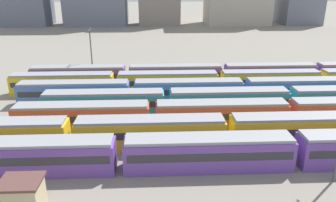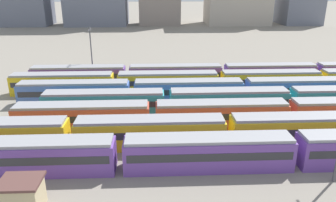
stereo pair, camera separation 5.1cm
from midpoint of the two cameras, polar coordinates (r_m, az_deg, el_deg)
The scene contains 9 objects.
ground_plane at distance 50.24m, azimuth -11.48°, elevation -2.36°, with size 600.00×600.00×0.00m, color gray.
train_track_0 at distance 35.18m, azimuth 7.15°, elevation -8.95°, with size 55.80×3.06×3.75m.
train_track_1 at distance 39.33m, azimuth -3.10°, elevation -5.50°, with size 55.80×3.06×3.75m.
train_track_3 at distance 53.15m, azimuth 20.65°, elevation 0.17°, with size 74.70×3.06×3.75m.
train_track_4 at distance 55.91m, azimuth 13.33°, elevation 1.92°, with size 74.70×3.06×3.75m.
train_track_5 at distance 66.37m, azimuth 25.30°, elevation 3.39°, with size 112.50×3.06×3.75m.
train_track_6 at distance 65.21m, azimuth 9.69°, elevation 4.80°, with size 74.70×3.06×3.75m.
catenary_pole_1 at distance 67.14m, azimuth -13.37°, elevation 8.56°, with size 0.24×3.20×10.82m.
signal_hut at distance 31.92m, azimuth -24.26°, elevation -14.89°, with size 3.60×3.00×3.04m.
Camera 2 is at (7.99, -30.22, 19.00)m, focal length 34.53 mm.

